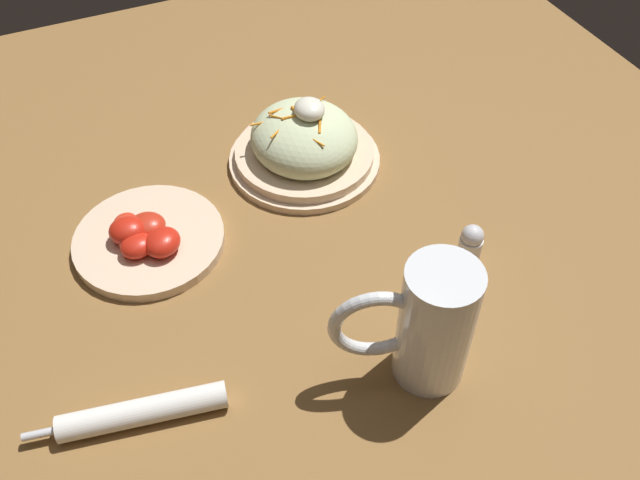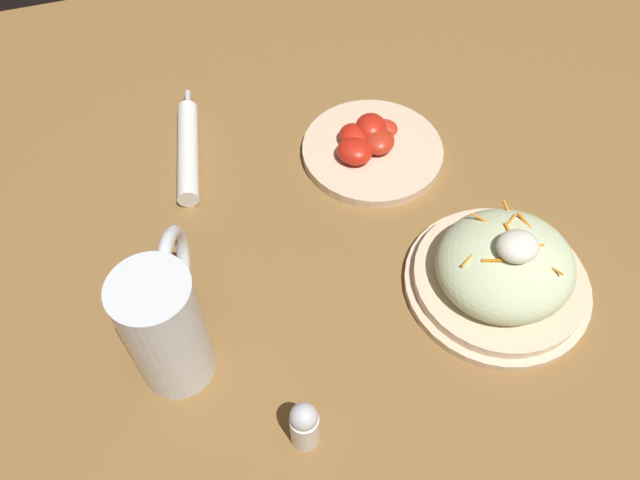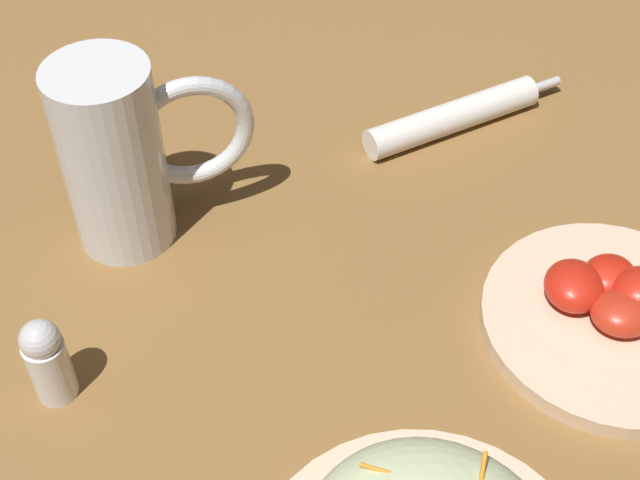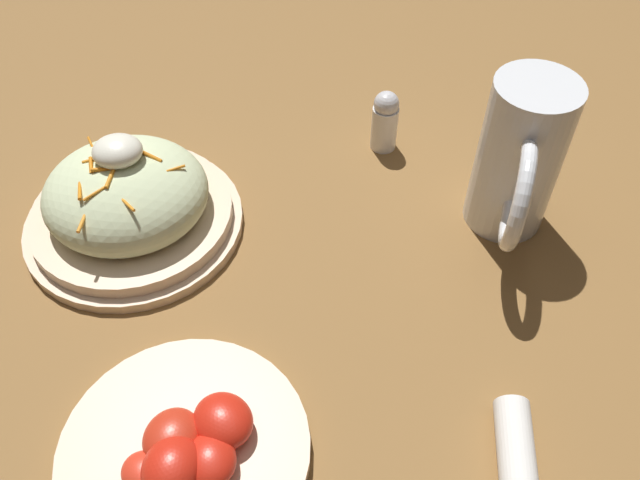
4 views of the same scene
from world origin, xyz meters
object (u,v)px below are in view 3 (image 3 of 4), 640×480
object	(u,v)px
beer_mug	(121,164)
napkin_roll	(454,117)
tomato_plate	(612,312)
salt_shaker	(47,360)

from	to	relation	value
beer_mug	napkin_roll	size ratio (longest dim) A/B	0.77
tomato_plate	salt_shaker	xyz separation A→B (m)	(0.21, 0.37, 0.02)
beer_mug	salt_shaker	bearing A→B (deg)	130.86
napkin_roll	tomato_plate	bearing A→B (deg)	163.95
tomato_plate	salt_shaker	world-z (taller)	salt_shaker
beer_mug	napkin_roll	world-z (taller)	beer_mug
tomato_plate	salt_shaker	distance (m)	0.43
beer_mug	salt_shaker	distance (m)	0.17
napkin_roll	salt_shaker	xyz separation A→B (m)	(-0.04, 0.44, 0.02)
napkin_roll	salt_shaker	size ratio (longest dim) A/B	2.86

